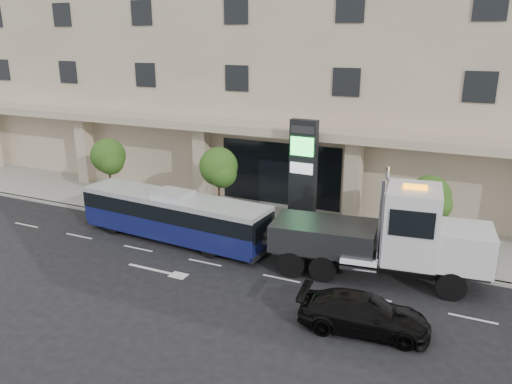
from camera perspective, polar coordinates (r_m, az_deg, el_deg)
ground at (r=25.67m, az=-4.14°, el=-6.76°), size 120.00×120.00×0.00m
sidewalk at (r=29.78m, az=0.51°, el=-3.10°), size 120.00×6.00×0.15m
curb at (r=27.26m, az=-2.11°, el=-5.08°), size 120.00×0.30×0.15m
convention_center at (r=37.68m, az=7.41°, el=16.39°), size 60.00×17.60×20.00m
tree_left at (r=33.07m, az=-16.50°, el=3.73°), size 2.27×2.20×4.22m
tree_mid at (r=28.48m, az=-4.27°, el=2.62°), size 2.28×2.20×4.38m
tree_right at (r=25.22m, az=19.24°, el=-0.78°), size 2.10×2.00×4.04m
city_bus at (r=26.83m, az=-9.37°, el=-2.66°), size 11.00×3.06×2.75m
tow_truck at (r=22.84m, az=14.81°, el=-4.95°), size 10.81×3.72×4.89m
black_sedan at (r=19.29m, az=12.21°, el=-13.43°), size 5.00×2.51×1.39m
signage_pylon at (r=27.70m, az=5.38°, el=2.12°), size 1.54×0.62×6.08m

